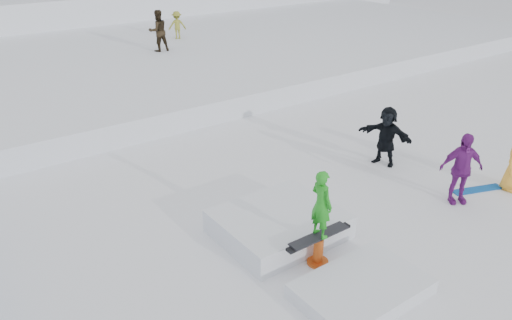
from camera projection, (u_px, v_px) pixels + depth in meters
ground at (291, 243)px, 10.86m from camera, size 120.00×120.00×0.00m
snow_midrise at (65, 69)px, 22.42m from camera, size 50.00×18.00×0.80m
walker_olive at (158, 31)px, 23.39m from camera, size 0.97×0.78×1.91m
walker_ygreen at (177, 25)px, 26.07m from camera, size 1.03×0.80×1.41m
spectator_purple at (461, 168)px, 12.12m from camera, size 1.15×0.94×1.83m
spectator_dark at (386, 136)px, 14.11m from camera, size 0.94×1.67×1.72m
loose_board_teal at (477, 189)px, 13.03m from camera, size 1.41×0.74×0.03m
jib_rail_feature at (300, 238)px, 10.52m from camera, size 2.60×4.40×2.11m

